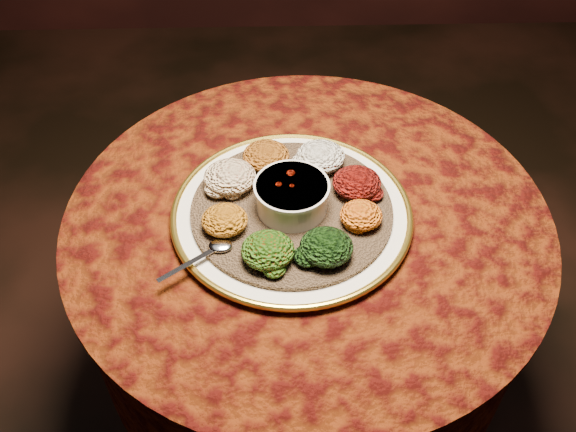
{
  "coord_description": "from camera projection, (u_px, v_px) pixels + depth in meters",
  "views": [
    {
      "loc": [
        -0.06,
        -0.87,
        1.64
      ],
      "look_at": [
        -0.04,
        -0.03,
        0.76
      ],
      "focal_mm": 40.0,
      "sensor_mm": 36.0,
      "label": 1
    }
  ],
  "objects": [
    {
      "name": "portion_tikil",
      "position": [
        361.0,
        215.0,
        1.19
      ],
      "size": [
        0.08,
        0.08,
        0.04
      ],
      "primitive_type": "ellipsoid",
      "color": "#B4840F",
      "rests_on": "injera"
    },
    {
      "name": "portion_mixveg",
      "position": [
        268.0,
        250.0,
        1.13
      ],
      "size": [
        0.1,
        0.09,
        0.05
      ],
      "primitive_type": "ellipsoid",
      "color": "maroon",
      "rests_on": "injera"
    },
    {
      "name": "table",
      "position": [
        306.0,
        272.0,
        1.39
      ],
      "size": [
        0.96,
        0.96,
        0.73
      ],
      "color": "black",
      "rests_on": "ground"
    },
    {
      "name": "spoon",
      "position": [
        215.0,
        248.0,
        1.15
      ],
      "size": [
        0.13,
        0.1,
        0.01
      ],
      "rotation": [
        0.0,
        0.0,
        -2.5
      ],
      "color": "silver",
      "rests_on": "injera"
    },
    {
      "name": "portion_shiro",
      "position": [
        266.0,
        156.0,
        1.3
      ],
      "size": [
        0.1,
        0.09,
        0.05
      ],
      "primitive_type": "ellipsoid",
      "color": "brown",
      "rests_on": "injera"
    },
    {
      "name": "platter",
      "position": [
        292.0,
        213.0,
        1.25
      ],
      "size": [
        0.48,
        0.48,
        0.02
      ],
      "rotation": [
        0.0,
        0.0,
        0.07
      ],
      "color": "silver",
      "rests_on": "table"
    },
    {
      "name": "portion_ayib",
      "position": [
        320.0,
        157.0,
        1.3
      ],
      "size": [
        0.1,
        0.09,
        0.05
      ],
      "primitive_type": "ellipsoid",
      "color": "white",
      "rests_on": "injera"
    },
    {
      "name": "stew_bowl",
      "position": [
        292.0,
        195.0,
        1.21
      ],
      "size": [
        0.14,
        0.14,
        0.06
      ],
      "color": "silver",
      "rests_on": "injera"
    },
    {
      "name": "portion_kik",
      "position": [
        225.0,
        220.0,
        1.18
      ],
      "size": [
        0.09,
        0.08,
        0.04
      ],
      "primitive_type": "ellipsoid",
      "color": "#B1630F",
      "rests_on": "injera"
    },
    {
      "name": "portion_gomen",
      "position": [
        326.0,
        247.0,
        1.13
      ],
      "size": [
        0.1,
        0.09,
        0.05
      ],
      "primitive_type": "ellipsoid",
      "color": "black",
      "rests_on": "injera"
    },
    {
      "name": "portion_kitfo",
      "position": [
        357.0,
        183.0,
        1.25
      ],
      "size": [
        0.1,
        0.09,
        0.05
      ],
      "primitive_type": "ellipsoid",
      "color": "black",
      "rests_on": "injera"
    },
    {
      "name": "portion_timatim",
      "position": [
        230.0,
        177.0,
        1.26
      ],
      "size": [
        0.1,
        0.1,
        0.05
      ],
      "primitive_type": "ellipsoid",
      "color": "maroon",
      "rests_on": "injera"
    },
    {
      "name": "injera",
      "position": [
        292.0,
        209.0,
        1.24
      ],
      "size": [
        0.51,
        0.51,
        0.01
      ],
      "primitive_type": "cylinder",
      "rotation": [
        0.0,
        0.0,
        0.4
      ],
      "color": "brown",
      "rests_on": "platter"
    }
  ]
}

